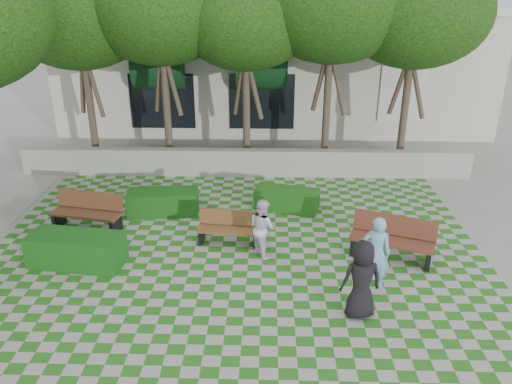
{
  "coord_description": "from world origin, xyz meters",
  "views": [
    {
      "loc": [
        0.8,
        -9.55,
        6.15
      ],
      "look_at": [
        0.5,
        1.5,
        1.4
      ],
      "focal_mm": 35.0,
      "sensor_mm": 36.0,
      "label": 1
    }
  ],
  "objects_px": {
    "bench_east": "(392,239)",
    "hedge_west": "(76,250)",
    "person_dark": "(361,280)",
    "person_blue": "(376,253)",
    "bench_mid": "(229,228)",
    "bench_west": "(87,212)",
    "person_white": "(262,228)",
    "hedge_midright": "(287,199)",
    "hedge_midleft": "(163,202)"
  },
  "relations": [
    {
      "from": "bench_east",
      "to": "hedge_west",
      "type": "relative_size",
      "value": 0.95
    },
    {
      "from": "hedge_west",
      "to": "person_dark",
      "type": "xyz_separation_m",
      "value": [
        6.23,
        -1.74,
        0.44
      ]
    },
    {
      "from": "person_blue",
      "to": "person_dark",
      "type": "height_order",
      "value": "person_blue"
    },
    {
      "from": "bench_mid",
      "to": "bench_west",
      "type": "height_order",
      "value": "bench_west"
    },
    {
      "from": "bench_mid",
      "to": "person_white",
      "type": "relative_size",
      "value": 1.11
    },
    {
      "from": "hedge_midright",
      "to": "person_white",
      "type": "height_order",
      "value": "person_white"
    },
    {
      "from": "hedge_west",
      "to": "person_blue",
      "type": "height_order",
      "value": "person_blue"
    },
    {
      "from": "bench_west",
      "to": "hedge_midright",
      "type": "xyz_separation_m",
      "value": [
        5.3,
        1.34,
        -0.16
      ]
    },
    {
      "from": "bench_mid",
      "to": "hedge_midleft",
      "type": "bearing_deg",
      "value": 146.76
    },
    {
      "from": "bench_west",
      "to": "person_white",
      "type": "relative_size",
      "value": 1.36
    },
    {
      "from": "hedge_midleft",
      "to": "hedge_west",
      "type": "relative_size",
      "value": 0.91
    },
    {
      "from": "bench_east",
      "to": "hedge_midleft",
      "type": "height_order",
      "value": "bench_east"
    },
    {
      "from": "hedge_midright",
      "to": "hedge_midleft",
      "type": "xyz_separation_m",
      "value": [
        -3.49,
        -0.37,
        0.03
      ]
    },
    {
      "from": "bench_east",
      "to": "person_dark",
      "type": "xyz_separation_m",
      "value": [
        -1.13,
        -2.24,
        0.32
      ]
    },
    {
      "from": "bench_mid",
      "to": "hedge_midright",
      "type": "xyz_separation_m",
      "value": [
        1.5,
        2.01,
        -0.08
      ]
    },
    {
      "from": "hedge_midright",
      "to": "hedge_midleft",
      "type": "bearing_deg",
      "value": -173.99
    },
    {
      "from": "bench_west",
      "to": "hedge_west",
      "type": "bearing_deg",
      "value": -67.57
    },
    {
      "from": "bench_west",
      "to": "person_dark",
      "type": "height_order",
      "value": "person_dark"
    },
    {
      "from": "hedge_west",
      "to": "hedge_midright",
      "type": "bearing_deg",
      "value": 32.34
    },
    {
      "from": "bench_mid",
      "to": "hedge_west",
      "type": "distance_m",
      "value": 3.63
    },
    {
      "from": "person_white",
      "to": "hedge_west",
      "type": "bearing_deg",
      "value": 59.83
    },
    {
      "from": "hedge_midright",
      "to": "person_white",
      "type": "xyz_separation_m",
      "value": [
        -0.66,
        -2.58,
        0.41
      ]
    },
    {
      "from": "bench_east",
      "to": "hedge_midright",
      "type": "relative_size",
      "value": 1.14
    },
    {
      "from": "hedge_midleft",
      "to": "person_white",
      "type": "height_order",
      "value": "person_white"
    },
    {
      "from": "person_dark",
      "to": "hedge_midright",
      "type": "bearing_deg",
      "value": -85.54
    },
    {
      "from": "person_white",
      "to": "bench_west",
      "type": "bearing_deg",
      "value": 37.46
    },
    {
      "from": "bench_west",
      "to": "person_dark",
      "type": "relative_size",
      "value": 1.21
    },
    {
      "from": "hedge_west",
      "to": "person_dark",
      "type": "height_order",
      "value": "person_dark"
    },
    {
      "from": "bench_east",
      "to": "person_white",
      "type": "height_order",
      "value": "person_white"
    },
    {
      "from": "person_blue",
      "to": "hedge_west",
      "type": "bearing_deg",
      "value": 8.28
    },
    {
      "from": "hedge_midleft",
      "to": "hedge_west",
      "type": "xyz_separation_m",
      "value": [
        -1.46,
        -2.77,
        0.04
      ]
    },
    {
      "from": "bench_mid",
      "to": "person_white",
      "type": "distance_m",
      "value": 1.06
    },
    {
      "from": "hedge_midright",
      "to": "person_white",
      "type": "bearing_deg",
      "value": -104.45
    },
    {
      "from": "bench_east",
      "to": "bench_mid",
      "type": "bearing_deg",
      "value": -168.03
    },
    {
      "from": "bench_west",
      "to": "person_blue",
      "type": "xyz_separation_m",
      "value": [
        7.05,
        -2.52,
        0.35
      ]
    },
    {
      "from": "bench_east",
      "to": "hedge_midleft",
      "type": "relative_size",
      "value": 1.05
    },
    {
      "from": "person_blue",
      "to": "person_white",
      "type": "xyz_separation_m",
      "value": [
        -2.41,
        1.29,
        -0.11
      ]
    },
    {
      "from": "bench_west",
      "to": "hedge_midright",
      "type": "bearing_deg",
      "value": 25.9
    },
    {
      "from": "hedge_midleft",
      "to": "person_blue",
      "type": "relative_size",
      "value": 1.18
    },
    {
      "from": "hedge_midleft",
      "to": "person_white",
      "type": "bearing_deg",
      "value": -38.0
    },
    {
      "from": "bench_east",
      "to": "hedge_midleft",
      "type": "distance_m",
      "value": 6.32
    },
    {
      "from": "bench_mid",
      "to": "person_dark",
      "type": "height_order",
      "value": "person_dark"
    },
    {
      "from": "hedge_midleft",
      "to": "hedge_midright",
      "type": "bearing_deg",
      "value": 6.01
    },
    {
      "from": "person_blue",
      "to": "person_white",
      "type": "height_order",
      "value": "person_blue"
    },
    {
      "from": "hedge_west",
      "to": "person_blue",
      "type": "xyz_separation_m",
      "value": [
        6.7,
        -0.73,
        0.45
      ]
    },
    {
      "from": "bench_mid",
      "to": "hedge_midright",
      "type": "bearing_deg",
      "value": 59.61
    },
    {
      "from": "bench_west",
      "to": "person_white",
      "type": "bearing_deg",
      "value": -3.26
    },
    {
      "from": "bench_west",
      "to": "hedge_west",
      "type": "xyz_separation_m",
      "value": [
        0.34,
        -1.8,
        -0.1
      ]
    },
    {
      "from": "person_dark",
      "to": "person_white",
      "type": "height_order",
      "value": "person_dark"
    },
    {
      "from": "hedge_midright",
      "to": "hedge_west",
      "type": "xyz_separation_m",
      "value": [
        -4.96,
        -3.14,
        0.06
      ]
    }
  ]
}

